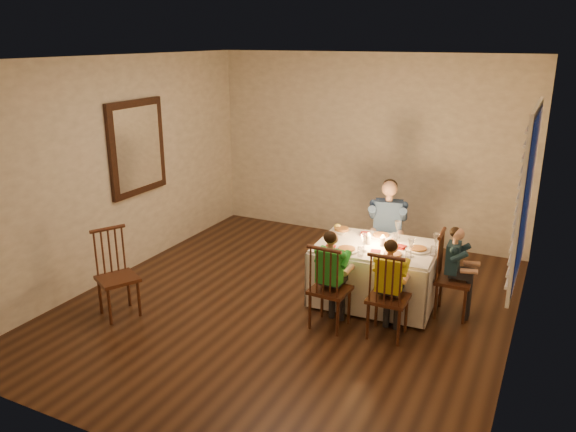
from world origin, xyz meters
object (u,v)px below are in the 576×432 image
at_px(adult, 385,276).
at_px(chair_near_right, 386,335).
at_px(chair_extra, 121,314).
at_px(child_yellow, 386,335).
at_px(chair_near_left, 329,326).
at_px(chair_adult, 385,276).
at_px(serving_bowl, 341,232).
at_px(child_teal, 450,315).
at_px(dining_table, 376,262).
at_px(child_green, 329,326).
at_px(chair_end, 450,315).

bearing_deg(adult, chair_near_right, -84.27).
relative_size(chair_extra, child_yellow, 0.92).
bearing_deg(adult, chair_near_left, -107.38).
bearing_deg(chair_adult, serving_bowl, -137.33).
xyz_separation_m(chair_extra, child_teal, (3.12, 1.54, 0.00)).
xyz_separation_m(chair_near_right, child_teal, (0.48, 0.72, 0.00)).
bearing_deg(dining_table, child_green, -110.84).
relative_size(chair_near_right, chair_end, 1.00).
height_order(adult, child_yellow, adult).
bearing_deg(child_green, chair_near_right, -170.40).
xyz_separation_m(dining_table, child_teal, (0.82, 0.06, -0.47)).
bearing_deg(dining_table, chair_adult, 94.04).
bearing_deg(chair_end, chair_extra, 113.56).
distance_m(dining_table, child_green, 0.90).
relative_size(chair_near_right, chair_extra, 0.97).
distance_m(chair_adult, child_green, 1.45).
xyz_separation_m(chair_extra, child_green, (2.06, 0.75, 0.00)).
relative_size(chair_near_left, child_teal, 0.93).
xyz_separation_m(chair_near_left, child_teal, (1.06, 0.79, 0.00)).
distance_m(chair_adult, child_teal, 1.12).
height_order(chair_end, adult, adult).
xyz_separation_m(chair_near_left, chair_end, (1.06, 0.79, 0.00)).
bearing_deg(serving_bowl, chair_extra, -137.78).
bearing_deg(child_yellow, child_green, 6.17).
distance_m(chair_end, child_teal, 0.00).
xyz_separation_m(chair_end, adult, (-0.91, 0.65, 0.00)).
height_order(chair_near_right, child_green, child_green).
bearing_deg(chair_adult, chair_near_right, -84.27).
bearing_deg(child_teal, chair_end, -0.00).
bearing_deg(chair_adult, child_teal, -47.16).
relative_size(dining_table, chair_near_right, 1.47).
xyz_separation_m(chair_near_right, child_yellow, (0.00, 0.00, 0.00)).
xyz_separation_m(chair_near_right, serving_bowl, (-0.81, 0.84, 0.69)).
distance_m(dining_table, chair_adult, 0.86).
height_order(dining_table, child_yellow, dining_table).
height_order(dining_table, chair_end, dining_table).
distance_m(chair_near_left, chair_near_right, 0.58).
bearing_deg(chair_near_left, child_teal, -140.70).
distance_m(dining_table, chair_near_right, 0.88).
height_order(chair_end, child_yellow, child_yellow).
height_order(chair_end, child_green, child_green).
relative_size(chair_end, adult, 0.75).
height_order(child_teal, serving_bowl, serving_bowl).
height_order(dining_table, serving_bowl, serving_bowl).
height_order(chair_near_left, chair_extra, chair_extra).
xyz_separation_m(dining_table, chair_near_right, (0.34, -0.65, -0.47)).
distance_m(chair_extra, serving_bowl, 2.56).
bearing_deg(chair_extra, adult, -17.49).
bearing_deg(chair_near_left, serving_bowl, -72.80).
height_order(chair_near_right, child_yellow, child_yellow).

